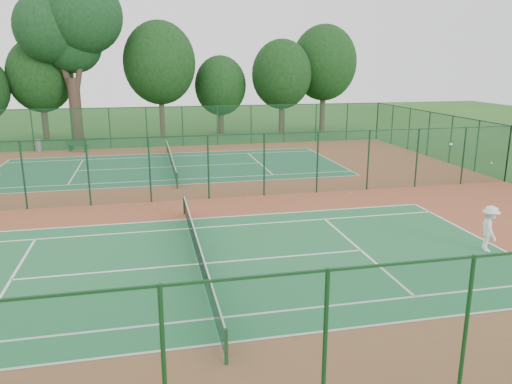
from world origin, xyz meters
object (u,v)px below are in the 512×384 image
at_px(bench, 77,145).
at_px(player_near, 489,229).
at_px(big_tree, 70,27).
at_px(trash_bin, 39,146).

bearing_deg(bench, player_near, -31.78).
height_order(player_near, big_tree, big_tree).
relative_size(player_near, bench, 1.05).
bearing_deg(player_near, trash_bin, 57.52).
bearing_deg(bench, trash_bin, -167.76).
xyz_separation_m(bench, big_tree, (-0.46, 5.70, 9.69)).
relative_size(trash_bin, big_tree, 0.07).
distance_m(player_near, trash_bin, 35.03).
distance_m(player_near, big_tree, 38.87).
distance_m(player_near, bench, 32.67).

